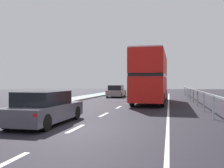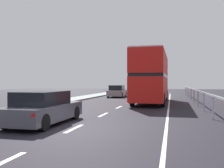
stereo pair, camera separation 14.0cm
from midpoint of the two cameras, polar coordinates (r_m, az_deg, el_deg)
ground_plane at (r=10.18m, az=-8.43°, el=-10.01°), size 73.07×120.00×0.10m
lane_paint_markings at (r=18.38m, az=8.18°, el=-5.18°), size 3.60×46.00×0.01m
bridge_side_railing at (r=18.47m, az=18.79°, el=-2.21°), size 0.10×42.00×1.19m
double_decker_bus_red at (r=22.63m, az=8.48°, el=1.67°), size 2.63×10.34×4.28m
hatchback_car_near at (r=11.41m, az=-14.96°, el=-5.22°), size 1.84×4.50×1.41m
sedan_car_ahead at (r=31.18m, az=0.82°, el=-1.64°), size 1.97×4.63×1.43m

